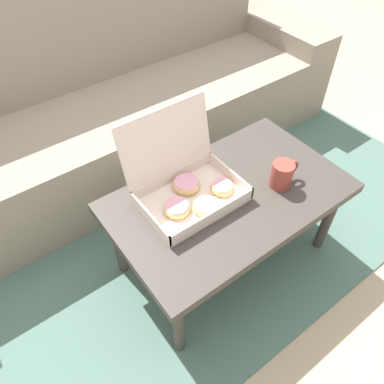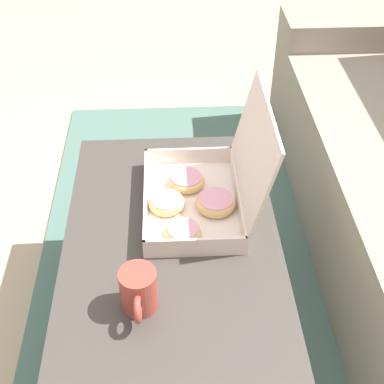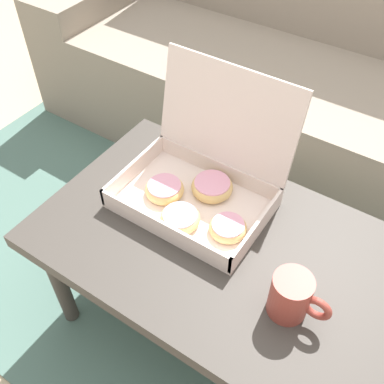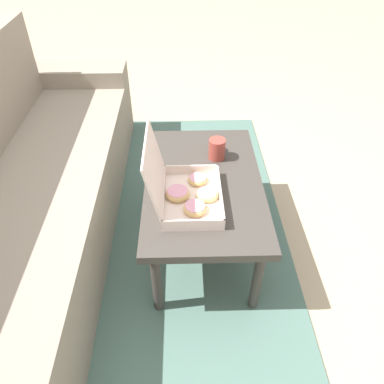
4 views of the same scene
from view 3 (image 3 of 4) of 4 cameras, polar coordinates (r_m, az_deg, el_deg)
name	(u,v)px [view 3 (image 3 of 4)]	position (r m, az deg, el deg)	size (l,w,h in m)	color
ground_plane	(241,295)	(1.51, 6.29, -12.83)	(12.00, 12.00, 0.00)	tan
area_rug	(282,233)	(1.67, 11.33, -5.18)	(2.65, 1.82, 0.01)	#4C6B60
couch	(350,98)	(1.82, 19.37, 11.15)	(2.53, 0.75, 0.93)	gray
coffee_table	(226,256)	(1.12, 4.30, -8.10)	(0.93, 0.56, 0.43)	#3D3833
pastry_box	(200,184)	(1.13, 1.08, 1.02)	(0.38, 0.32, 0.31)	silver
coffee_mug	(292,296)	(0.96, 12.55, -12.82)	(0.13, 0.08, 0.11)	#993D33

